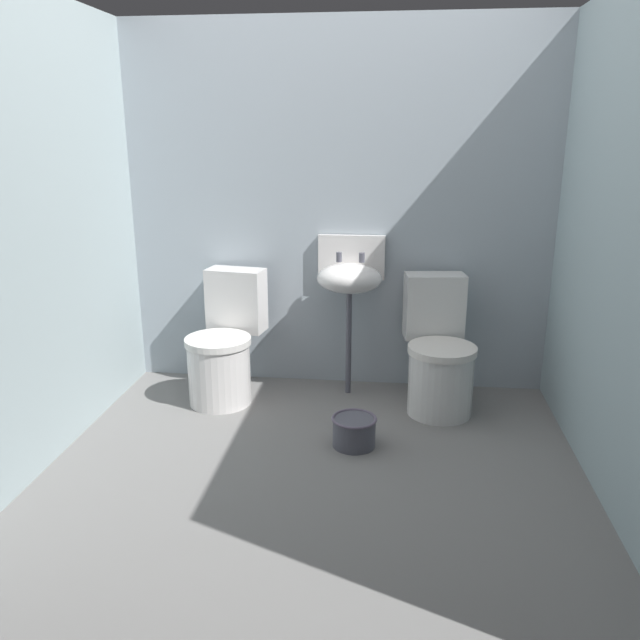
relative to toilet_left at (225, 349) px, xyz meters
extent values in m
cube|color=slate|center=(0.66, -0.88, -0.36)|extent=(3.06, 2.86, 0.08)
cube|color=#98A3AD|center=(0.66, 0.40, 0.81)|extent=(3.06, 0.10, 2.27)
cube|color=#95A6A9|center=(-0.72, -0.78, 0.81)|extent=(0.10, 2.66, 2.27)
cube|color=#93A8AD|center=(2.05, -0.78, 0.81)|extent=(0.10, 2.66, 2.27)
cylinder|color=silver|center=(-0.01, -0.09, -0.13)|extent=(0.44, 0.44, 0.38)
cylinder|color=silver|center=(-0.01, -0.09, 0.08)|extent=(0.46, 0.46, 0.04)
cube|color=silver|center=(0.03, 0.21, 0.26)|extent=(0.38, 0.24, 0.40)
cylinder|color=silver|center=(1.32, -0.09, -0.13)|extent=(0.43, 0.43, 0.38)
cylinder|color=silver|center=(1.32, -0.09, 0.08)|extent=(0.45, 0.45, 0.04)
cube|color=silver|center=(1.28, 0.21, 0.26)|extent=(0.38, 0.23, 0.40)
cylinder|color=#4C4C56|center=(0.76, 0.16, 0.01)|extent=(0.04, 0.04, 0.66)
ellipsoid|color=silver|center=(0.76, 0.16, 0.43)|extent=(0.40, 0.32, 0.18)
cube|color=silver|center=(0.76, 0.33, 0.53)|extent=(0.42, 0.04, 0.28)
cylinder|color=#4C4C56|center=(0.69, 0.22, 0.55)|extent=(0.04, 0.04, 0.06)
cylinder|color=#4C4C56|center=(0.83, 0.22, 0.55)|extent=(0.04, 0.04, 0.06)
cylinder|color=#4C4C56|center=(0.84, -0.56, -0.24)|extent=(0.23, 0.23, 0.16)
torus|color=#534A5C|center=(0.84, -0.56, -0.17)|extent=(0.24, 0.24, 0.02)
camera|label=1|loc=(1.03, -3.66, 1.31)|focal=36.07mm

